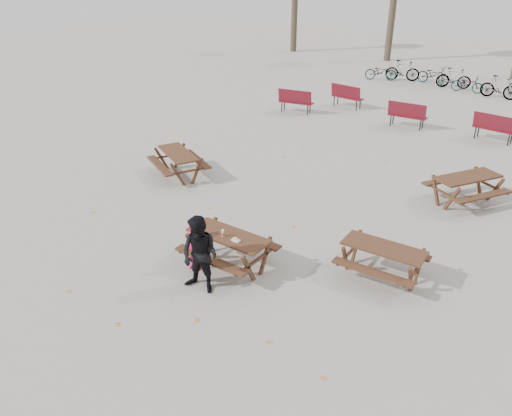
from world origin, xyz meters
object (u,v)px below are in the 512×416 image
Objects in this scene: food_tray at (236,240)px; picnic_table_far at (465,189)px; soda_bottle at (223,233)px; child at (194,246)px; adult at (200,255)px; picnic_table_north at (179,164)px; picnic_table_east at (382,262)px; main_picnic_table at (229,242)px.

picnic_table_far is (2.95, 6.36, -0.40)m from food_tray.
child reaches higher than soda_bottle.
adult is 7.92m from picnic_table_far.
picnic_table_north is 0.98× the size of picnic_table_far.
picnic_table_north is (-4.70, 3.17, -0.41)m from food_tray.
child is 0.67× the size of picnic_table_east.
soda_bottle reaches higher than picnic_table_far.
main_picnic_table is 3.24m from picnic_table_east.
child is 3.94m from picnic_table_east.
main_picnic_table is 1.10× the size of adult.
main_picnic_table is at bearing 31.25° from child.
food_tray is 1.06× the size of soda_bottle.
child is at bearing -178.28° from picnic_table_far.
picnic_table_far is at bearing 59.35° from adult.
adult is 0.91× the size of picnic_table_north.
picnic_table_east is at bearing 33.20° from food_tray.
adult reaches higher than child.
main_picnic_table is at bearing 88.68° from adult.
picnic_table_east is at bearing 28.48° from main_picnic_table.
soda_bottle is at bearing 92.28° from adult.
adult is at bearing -102.09° from food_tray.
food_tray is 0.93m from child.
child is 0.69× the size of adult.
picnic_table_east is (2.55, 1.67, -0.43)m from food_tray.
soda_bottle is 7.18m from picnic_table_far.
picnic_table_far is (3.14, 7.26, -0.43)m from adult.
picnic_table_north is (-4.40, 3.05, -0.20)m from main_picnic_table.
child is at bearing -134.75° from main_picnic_table.
adult reaches higher than picnic_table_north.
main_picnic_table is 0.99× the size of picnic_table_far.
adult reaches higher than main_picnic_table.
main_picnic_table reaches higher than picnic_table_north.
food_tray is 5.68m from picnic_table_north.
child reaches higher than picnic_table_far.
picnic_table_north is at bearing 143.91° from soda_bottle.
soda_bottle is 3.37m from picnic_table_east.
main_picnic_table is at bearing -176.67° from picnic_table_far.
main_picnic_table is 0.73m from child.
picnic_table_east is at bearing 17.54° from child.
soda_bottle is 0.10× the size of picnic_table_east.
child is (-0.47, -0.39, -0.29)m from soda_bottle.
soda_bottle is 0.10× the size of adult.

